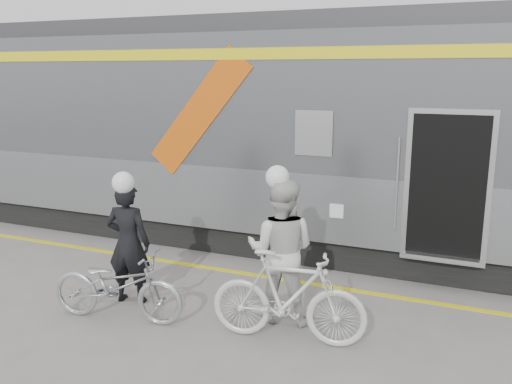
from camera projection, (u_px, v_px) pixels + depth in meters
The scene contains 9 objects.
ground at pixel (237, 345), 6.45m from camera, with size 90.00×90.00×0.00m, color slate.
train at pixel (328, 135), 9.81m from camera, with size 24.00×3.17×4.10m.
safety_strip at pixel (295, 281), 8.38m from camera, with size 24.00×0.12×0.01m, color yellow.
man at pixel (128, 243), 7.49m from camera, with size 0.63×0.41×1.72m, color black.
bicycle_left at pixel (117, 286), 7.01m from camera, with size 0.63×1.80×0.95m, color #A6A8AD.
woman at pixel (281, 250), 6.95m from camera, with size 0.91×0.71×1.88m, color silver.
bicycle_right at pixel (288, 297), 6.42m from camera, with size 0.53×1.89×1.14m, color silver.
helmet_man at pixel (124, 171), 7.27m from camera, with size 0.30×0.30×0.30m, color white.
helmet_woman at pixel (282, 167), 6.71m from camera, with size 0.30×0.30×0.30m, color white.
Camera 1 is at (2.50, -5.34, 3.20)m, focal length 38.00 mm.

